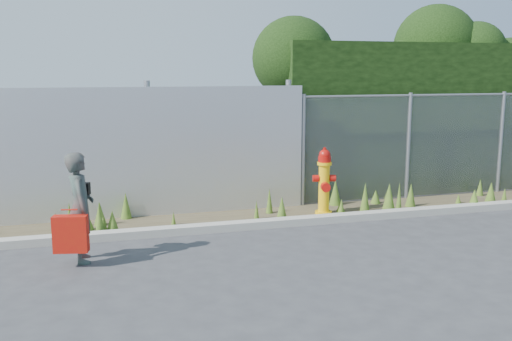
{
  "coord_description": "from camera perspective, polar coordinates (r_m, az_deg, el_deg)",
  "views": [
    {
      "loc": [
        -2.6,
        -6.6,
        2.47
      ],
      "look_at": [
        -0.3,
        1.4,
        1.0
      ],
      "focal_mm": 40.0,
      "sensor_mm": 36.0,
      "label": 1
    }
  ],
  "objects": [
    {
      "name": "black_shoulder_bag",
      "position": [
        7.81,
        -17.05,
        -1.73
      ],
      "size": [
        0.21,
        0.09,
        0.16
      ],
      "rotation": [
        0.0,
        0.0,
        -0.34
      ],
      "color": "black"
    },
    {
      "name": "corrugated_fence",
      "position": [
        9.73,
        -19.68,
        1.35
      ],
      "size": [
        8.5,
        0.21,
        2.3
      ],
      "color": "silver",
      "rests_on": "ground"
    },
    {
      "name": "chainlink_fence",
      "position": [
        11.88,
        19.33,
        2.49
      ],
      "size": [
        6.5,
        0.07,
        2.05
      ],
      "color": "gray",
      "rests_on": "ground"
    },
    {
      "name": "weed_strip",
      "position": [
        9.57,
        -1.31,
        -4.09
      ],
      "size": [
        16.0,
        1.3,
        0.53
      ],
      "color": "#483D29",
      "rests_on": "ground"
    },
    {
      "name": "woman",
      "position": [
        7.71,
        -17.17,
        -3.55
      ],
      "size": [
        0.39,
        0.56,
        1.44
      ],
      "primitive_type": "imported",
      "rotation": [
        0.0,
        0.0,
        1.66
      ],
      "color": "#0F6156",
      "rests_on": "ground"
    },
    {
      "name": "fire_hydrant",
      "position": [
        9.84,
        6.84,
        -1.2
      ],
      "size": [
        0.39,
        0.35,
        1.17
      ],
      "rotation": [
        0.0,
        0.0,
        -0.22
      ],
      "color": "yellow",
      "rests_on": "ground"
    },
    {
      "name": "hedge",
      "position": [
        12.77,
        17.68,
        7.23
      ],
      "size": [
        7.78,
        2.11,
        3.85
      ],
      "color": "black",
      "rests_on": "ground"
    },
    {
      "name": "ground",
      "position": [
        7.52,
        5.22,
        -9.22
      ],
      "size": [
        80.0,
        80.0,
        0.0
      ],
      "primitive_type": "plane",
      "color": "#363739",
      "rests_on": "ground"
    },
    {
      "name": "curb",
      "position": [
        9.12,
        1.12,
        -5.31
      ],
      "size": [
        16.0,
        0.22,
        0.12
      ],
      "primitive_type": "cube",
      "color": "#A19D92",
      "rests_on": "ground"
    },
    {
      "name": "red_tote_bag",
      "position": [
        7.54,
        -18.05,
        -6.05
      ],
      "size": [
        0.42,
        0.16,
        0.56
      ],
      "rotation": [
        0.0,
        0.0,
        -0.21
      ],
      "color": "#B11A0A"
    }
  ]
}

